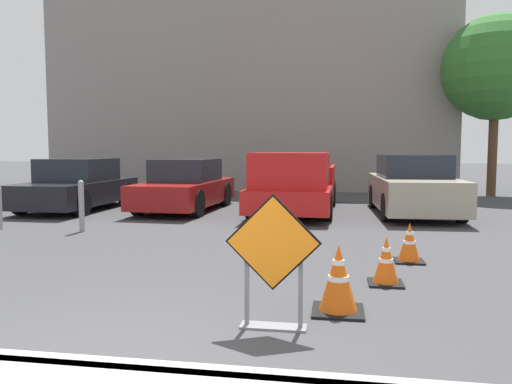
% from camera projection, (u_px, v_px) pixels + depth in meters
% --- Properties ---
extents(ground_plane, '(96.00, 96.00, 0.00)m').
position_uv_depth(ground_plane, '(270.00, 212.00, 13.53)').
color(ground_plane, '#3D3D3F').
extents(curb_lip, '(25.37, 0.20, 0.14)m').
position_uv_depth(curb_lip, '(89.00, 370.00, 3.70)').
color(curb_lip, '#999993').
rests_on(curb_lip, ground_plane).
extents(road_closed_sign, '(0.91, 0.20, 1.29)m').
position_uv_depth(road_closed_sign, '(273.00, 257.00, 4.67)').
color(road_closed_sign, black).
rests_on(road_closed_sign, ground_plane).
extents(traffic_cone_nearest, '(0.54, 0.54, 0.72)m').
position_uv_depth(traffic_cone_nearest, '(338.00, 279.00, 5.19)').
color(traffic_cone_nearest, black).
rests_on(traffic_cone_nearest, ground_plane).
extents(traffic_cone_second, '(0.43, 0.43, 0.61)m').
position_uv_depth(traffic_cone_second, '(386.00, 261.00, 6.27)').
color(traffic_cone_second, black).
rests_on(traffic_cone_second, ground_plane).
extents(traffic_cone_third, '(0.44, 0.44, 0.60)m').
position_uv_depth(traffic_cone_third, '(409.00, 243.00, 7.51)').
color(traffic_cone_third, black).
rests_on(traffic_cone_third, ground_plane).
extents(parked_car_nearest, '(1.94, 4.16, 1.43)m').
position_uv_depth(parked_car_nearest, '(77.00, 186.00, 14.01)').
color(parked_car_nearest, black).
rests_on(parked_car_nearest, ground_plane).
extents(parked_car_second, '(1.94, 4.27, 1.42)m').
position_uv_depth(parked_car_second, '(185.00, 187.00, 13.84)').
color(parked_car_second, maroon).
rests_on(parked_car_second, ground_plane).
extents(pickup_truck, '(2.14, 5.42, 1.61)m').
position_uv_depth(pickup_truck, '(295.00, 186.00, 13.20)').
color(pickup_truck, red).
rests_on(pickup_truck, ground_plane).
extents(parked_car_third, '(2.03, 4.53, 1.55)m').
position_uv_depth(parked_car_third, '(413.00, 187.00, 12.95)').
color(parked_car_third, '#A39984').
rests_on(parked_car_third, ground_plane).
extents(bollard_nearest, '(0.12, 0.12, 1.07)m').
position_uv_depth(bollard_nearest, '(81.00, 205.00, 10.24)').
color(bollard_nearest, gray).
rests_on(bollard_nearest, ground_plane).
extents(building_facade_backdrop, '(16.89, 5.00, 8.45)m').
position_uv_depth(building_facade_backdrop, '(251.00, 92.00, 22.36)').
color(building_facade_backdrop, gray).
rests_on(building_facade_backdrop, ground_plane).
extents(street_tree_behind_lot, '(3.74, 3.74, 6.46)m').
position_uv_depth(street_tree_behind_lot, '(496.00, 68.00, 17.73)').
color(street_tree_behind_lot, '#513823').
rests_on(street_tree_behind_lot, ground_plane).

